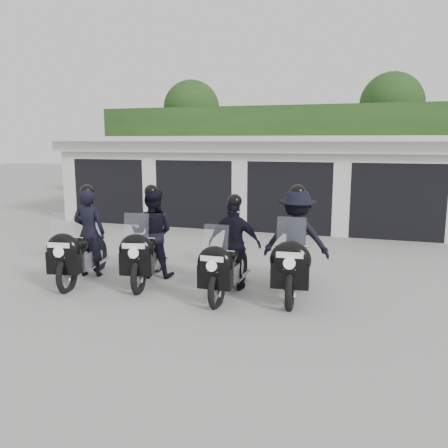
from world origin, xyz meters
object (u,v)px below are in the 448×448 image
(police_bike_a, at_px, (83,242))
(police_bike_d, at_px, (295,246))
(police_bike_c, at_px, (232,250))
(police_bike_b, at_px, (150,239))

(police_bike_a, bearing_deg, police_bike_d, -2.22)
(police_bike_a, bearing_deg, police_bike_c, -6.94)
(police_bike_a, xyz_separation_m, police_bike_b, (1.29, 0.45, 0.05))
(police_bike_c, relative_size, police_bike_d, 0.91)
(police_bike_a, height_order, police_bike_c, police_bike_a)
(police_bike_b, xyz_separation_m, police_bike_d, (2.97, 0.10, 0.04))
(police_bike_b, distance_m, police_bike_d, 2.97)
(police_bike_a, relative_size, police_bike_c, 1.04)
(police_bike_d, bearing_deg, police_bike_b, 177.33)
(police_bike_c, height_order, police_bike_d, police_bike_d)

